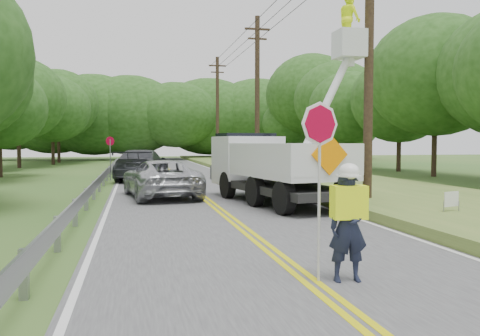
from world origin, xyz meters
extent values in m
plane|color=#2F5E22|center=(0.00, 0.00, 0.00)|extent=(140.00, 140.00, 0.00)
cube|color=#434345|center=(0.00, 14.00, 0.01)|extent=(7.20, 96.00, 0.02)
cube|color=#D9D107|center=(-0.10, 14.00, 0.02)|extent=(0.12, 96.00, 0.00)
cube|color=#D9D107|center=(0.10, 14.00, 0.02)|extent=(0.12, 96.00, 0.00)
cube|color=silver|center=(-3.45, 14.00, 0.02)|extent=(0.12, 96.00, 0.00)
cube|color=silver|center=(3.45, 14.00, 0.02)|extent=(0.12, 96.00, 0.00)
cube|color=gray|center=(-4.10, 1.00, 0.35)|extent=(0.12, 0.14, 0.70)
cube|color=gray|center=(-4.10, 4.00, 0.35)|extent=(0.12, 0.14, 0.70)
cube|color=gray|center=(-4.10, 7.00, 0.35)|extent=(0.12, 0.14, 0.70)
cube|color=gray|center=(-4.10, 10.00, 0.35)|extent=(0.12, 0.14, 0.70)
cube|color=gray|center=(-4.10, 13.00, 0.35)|extent=(0.12, 0.14, 0.70)
cube|color=gray|center=(-4.10, 16.00, 0.35)|extent=(0.12, 0.14, 0.70)
cube|color=gray|center=(-4.10, 19.00, 0.35)|extent=(0.12, 0.14, 0.70)
cube|color=gray|center=(-4.10, 22.00, 0.35)|extent=(0.12, 0.14, 0.70)
cube|color=gray|center=(-4.10, 25.00, 0.35)|extent=(0.12, 0.14, 0.70)
cube|color=gray|center=(-4.10, 28.00, 0.35)|extent=(0.12, 0.14, 0.70)
cube|color=gray|center=(-4.10, 31.00, 0.35)|extent=(0.12, 0.14, 0.70)
cube|color=gray|center=(-4.10, 34.00, 0.35)|extent=(0.12, 0.14, 0.70)
cube|color=gray|center=(-4.10, 37.00, 0.35)|extent=(0.12, 0.14, 0.70)
cube|color=gray|center=(-4.00, 15.00, 0.60)|extent=(0.05, 48.00, 0.34)
cylinder|color=black|center=(5.00, 9.00, 5.00)|extent=(0.30, 0.30, 10.00)
cylinder|color=black|center=(5.00, 24.00, 5.00)|extent=(0.30, 0.30, 10.00)
cube|color=black|center=(5.00, 24.00, 9.20)|extent=(1.60, 0.12, 0.12)
cube|color=black|center=(5.00, 24.00, 8.60)|extent=(1.20, 0.10, 0.10)
cylinder|color=black|center=(5.00, 39.00, 5.00)|extent=(0.30, 0.30, 10.00)
cube|color=black|center=(5.00, 39.00, 9.20)|extent=(1.60, 0.12, 0.12)
cube|color=black|center=(5.00, 39.00, 8.60)|extent=(1.20, 0.10, 0.10)
cylinder|color=black|center=(4.30, 17.50, 9.10)|extent=(0.03, 43.00, 0.03)
cylinder|color=black|center=(5.00, 17.50, 9.10)|extent=(0.03, 43.00, 0.03)
cylinder|color=black|center=(5.70, 17.50, 9.10)|extent=(0.03, 43.00, 0.03)
cube|color=#52712F|center=(7.10, 14.00, 0.15)|extent=(7.00, 96.00, 0.30)
cylinder|color=#332319|center=(-12.02, 38.04, 1.68)|extent=(0.32, 0.32, 3.37)
ellipsoid|color=#1E4413|center=(-12.02, 38.04, 5.80)|extent=(7.85, 7.85, 6.91)
cylinder|color=#332319|center=(-10.22, 43.92, 1.55)|extent=(0.32, 0.32, 3.10)
ellipsoid|color=#1E4413|center=(-10.22, 43.92, 5.33)|extent=(7.22, 7.22, 6.36)
cylinder|color=#332319|center=(-10.35, 48.59, 1.78)|extent=(0.32, 0.32, 3.56)
ellipsoid|color=#1E4413|center=(-10.35, 48.59, 6.13)|extent=(8.30, 8.30, 7.31)
cylinder|color=#332319|center=(15.75, 21.38, 1.82)|extent=(0.32, 0.32, 3.64)
ellipsoid|color=#1E4413|center=(15.75, 21.38, 6.27)|extent=(8.50, 8.50, 7.48)
cylinder|color=#332319|center=(16.40, 26.69, 1.53)|extent=(0.32, 0.32, 3.05)
ellipsoid|color=#1E4413|center=(16.40, 26.69, 5.25)|extent=(7.12, 7.12, 6.26)
cylinder|color=#332319|center=(15.00, 32.18, 1.46)|extent=(0.32, 0.32, 2.92)
ellipsoid|color=#1E4413|center=(15.00, 32.18, 5.03)|extent=(6.81, 6.81, 5.99)
cylinder|color=#332319|center=(16.04, 37.02, 1.76)|extent=(0.32, 0.32, 3.52)
ellipsoid|color=#1E4413|center=(16.04, 37.02, 6.06)|extent=(8.20, 8.20, 7.22)
cylinder|color=#332319|center=(15.94, 43.65, 2.09)|extent=(0.32, 0.32, 4.19)
ellipsoid|color=#1E4413|center=(15.94, 43.65, 7.21)|extent=(9.77, 9.77, 8.60)
cylinder|color=#332319|center=(14.18, 46.26, 1.25)|extent=(0.32, 0.32, 2.49)
ellipsoid|color=#1E4413|center=(14.18, 46.26, 4.29)|extent=(5.81, 5.81, 5.11)
ellipsoid|color=#1E4413|center=(-17.04, 57.94, 5.50)|extent=(11.47, 8.60, 8.60)
ellipsoid|color=#1E4413|center=(-12.14, 57.28, 5.50)|extent=(12.66, 9.50, 9.50)
ellipsoid|color=#1E4413|center=(-7.32, 56.41, 5.50)|extent=(13.16, 9.87, 9.87)
ellipsoid|color=#1E4413|center=(-2.99, 56.15, 5.50)|extent=(13.02, 9.76, 9.76)
ellipsoid|color=#1E4413|center=(2.46, 54.40, 5.50)|extent=(10.63, 7.97, 7.97)
ellipsoid|color=#1E4413|center=(7.06, 57.79, 5.50)|extent=(13.33, 10.00, 10.00)
ellipsoid|color=#1E4413|center=(13.51, 56.98, 5.50)|extent=(13.40, 10.05, 10.05)
ellipsoid|color=#1E4413|center=(17.44, 56.09, 5.50)|extent=(10.80, 8.10, 8.10)
ellipsoid|color=#1E4413|center=(22.13, 54.07, 5.50)|extent=(14.55, 10.91, 10.91)
imported|color=#191E33|center=(0.58, 0.83, 0.86)|extent=(0.65, 0.46, 1.68)
cube|color=#E2FE12|center=(0.58, 0.83, 1.24)|extent=(0.54, 0.36, 0.51)
ellipsoid|color=white|center=(0.58, 0.83, 1.71)|extent=(0.31, 0.31, 0.25)
cylinder|color=#B7B7B7|center=(0.13, 0.92, 1.19)|extent=(0.04, 0.04, 2.35)
cylinder|color=#A70126|center=(0.13, 0.92, 2.42)|extent=(0.65, 0.23, 0.67)
cylinder|color=black|center=(1.66, 7.61, 0.52)|extent=(0.48, 1.04, 1.00)
cylinder|color=black|center=(3.72, 7.96, 0.52)|extent=(0.48, 1.04, 1.00)
cylinder|color=black|center=(1.31, 9.67, 0.52)|extent=(0.48, 1.04, 1.00)
cylinder|color=black|center=(3.37, 10.02, 0.52)|extent=(0.48, 1.04, 1.00)
cylinder|color=black|center=(0.86, 12.25, 0.52)|extent=(0.48, 1.04, 1.00)
cylinder|color=black|center=(2.93, 12.60, 0.52)|extent=(0.48, 1.04, 1.00)
cube|color=black|center=(2.29, 10.16, 0.60)|extent=(3.30, 6.97, 0.26)
cube|color=silver|center=(2.41, 9.43, 1.12)|extent=(3.19, 5.15, 0.23)
cube|color=silver|center=(1.24, 9.23, 1.64)|extent=(0.88, 4.76, 0.94)
cube|color=silver|center=(3.58, 9.63, 1.64)|extent=(0.88, 4.76, 0.94)
cube|color=silver|center=(2.81, 7.08, 1.64)|extent=(2.38, 0.47, 0.94)
cube|color=silver|center=(1.81, 12.94, 1.43)|extent=(2.66, 2.36, 1.88)
cube|color=black|center=(1.77, 13.15, 2.11)|extent=(2.29, 1.70, 0.79)
cube|color=silver|center=(2.60, 8.30, 1.64)|extent=(1.09, 1.09, 0.84)
cube|color=silver|center=(4.30, 9.00, 5.34)|extent=(0.89, 0.89, 0.89)
imported|color=#E2FE12|center=(4.30, 9.00, 6.16)|extent=(0.62, 0.80, 1.65)
cube|color=#FF8600|center=(2.83, 7.01, 1.80)|extent=(1.17, 0.24, 1.18)
imported|color=#B0B2B8|center=(-1.61, 13.16, 0.75)|extent=(3.09, 5.50, 1.45)
imported|color=#35373D|center=(-2.16, 22.09, 0.88)|extent=(3.47, 6.27, 1.72)
cylinder|color=gray|center=(-3.91, 22.29, 1.16)|extent=(0.06, 0.06, 2.32)
cylinder|color=#A70126|center=(-3.91, 22.29, 2.21)|extent=(0.47, 0.28, 0.53)
cube|color=white|center=(5.69, 5.51, 0.63)|extent=(0.55, 0.21, 0.40)
cylinder|color=gray|center=(5.46, 5.51, 0.29)|extent=(0.02, 0.02, 0.57)
cylinder|color=gray|center=(5.92, 5.51, 0.29)|extent=(0.02, 0.02, 0.57)
camera|label=1|loc=(-2.61, -6.09, 2.15)|focal=36.81mm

